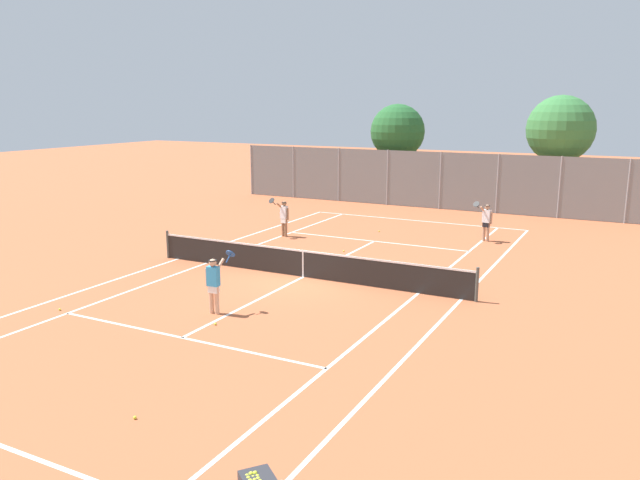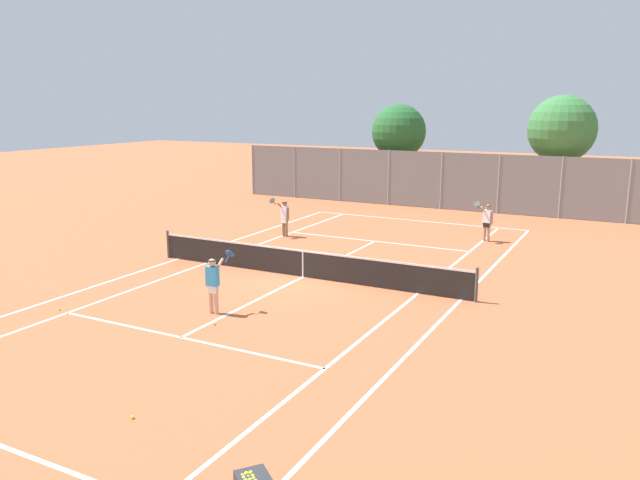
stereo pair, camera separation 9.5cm
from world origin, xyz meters
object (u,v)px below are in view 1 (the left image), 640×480
object	(u,v)px
player_near_side	(214,282)
loose_tennis_ball_2	(215,324)
loose_tennis_ball_4	(379,231)
tree_behind_left	(397,134)
tennis_net	(303,263)
tree_behind_right	(561,131)
player_far_left	(284,216)
loose_tennis_ball_3	(135,418)
loose_tennis_ball_0	(60,309)
loose_tennis_ball_5	(344,251)
player_far_right	(486,220)
loose_tennis_ball_1	(365,273)

from	to	relation	value
player_near_side	loose_tennis_ball_2	world-z (taller)	player_near_side
loose_tennis_ball_4	tree_behind_left	distance (m)	10.87
tennis_net	tree_behind_right	xyz separation A→B (m)	(5.95, 17.81, 3.90)
player_far_left	loose_tennis_ball_3	distance (m)	16.70
loose_tennis_ball_0	loose_tennis_ball_3	xyz separation A→B (m)	(6.46, -3.78, 0.00)
loose_tennis_ball_4	loose_tennis_ball_5	bearing A→B (deg)	-86.88
tennis_net	tree_behind_right	bearing A→B (deg)	71.52
tennis_net	loose_tennis_ball_5	size ratio (longest dim) A/B	181.82
loose_tennis_ball_2	tree_behind_right	bearing A→B (deg)	75.99
player_far_left	player_far_right	xyz separation A→B (m)	(8.24, 3.18, 0.00)
tennis_net	player_near_side	world-z (taller)	player_near_side
tennis_net	loose_tennis_ball_4	world-z (taller)	tennis_net
tennis_net	tree_behind_left	distance (m)	18.72
tennis_net	player_far_right	xyz separation A→B (m)	(4.26, 8.65, 0.42)
loose_tennis_ball_1	tree_behind_right	size ratio (longest dim) A/B	0.01
player_near_side	tree_behind_right	world-z (taller)	tree_behind_right
tennis_net	tree_behind_right	world-z (taller)	tree_behind_right
loose_tennis_ball_1	loose_tennis_ball_2	distance (m)	6.77
player_far_right	loose_tennis_ball_1	distance (m)	7.79
tennis_net	tree_behind_left	bearing A→B (deg)	100.79
loose_tennis_ball_2	loose_tennis_ball_1	bearing A→B (deg)	76.85
player_far_right	loose_tennis_ball_1	size ratio (longest dim) A/B	26.88
player_far_right	tree_behind_left	world-z (taller)	tree_behind_left
player_near_side	tree_behind_left	bearing A→B (deg)	97.68
player_far_left	player_far_right	bearing A→B (deg)	21.10
loose_tennis_ball_1	loose_tennis_ball_4	size ratio (longest dim) A/B	1.00
player_far_right	loose_tennis_ball_1	world-z (taller)	player_far_right
loose_tennis_ball_3	tree_behind_right	xyz separation A→B (m)	(4.02, 27.92, 4.38)
tree_behind_left	loose_tennis_ball_0	bearing A→B (deg)	-92.55
player_far_left	loose_tennis_ball_1	bearing A→B (deg)	-35.85
tennis_net	player_far_left	size ratio (longest dim) A/B	6.76
loose_tennis_ball_0	tree_behind_right	bearing A→B (deg)	66.53
tennis_net	loose_tennis_ball_3	world-z (taller)	tennis_net
loose_tennis_ball_0	loose_tennis_ball_1	world-z (taller)	same
player_near_side	tree_behind_left	size ratio (longest dim) A/B	0.30
player_near_side	loose_tennis_ball_4	distance (m)	12.88
loose_tennis_ball_1	loose_tennis_ball_5	bearing A→B (deg)	127.82
loose_tennis_ball_0	loose_tennis_ball_4	distance (m)	15.23
tennis_net	loose_tennis_ball_0	world-z (taller)	tennis_net
player_near_side	tree_behind_left	xyz separation A→B (m)	(-3.04, 22.53, 3.13)
loose_tennis_ball_4	loose_tennis_ball_5	size ratio (longest dim) A/B	1.00
player_far_left	tree_behind_right	bearing A→B (deg)	51.14
loose_tennis_ball_2	loose_tennis_ball_4	bearing A→B (deg)	93.24
loose_tennis_ball_2	loose_tennis_ball_4	xyz separation A→B (m)	(-0.77, 13.63, 0.00)
loose_tennis_ball_1	tree_behind_left	world-z (taller)	tree_behind_left
player_near_side	tennis_net	bearing A→B (deg)	84.85
player_near_side	loose_tennis_ball_1	bearing A→B (deg)	69.80
tennis_net	player_far_left	distance (m)	6.78
loose_tennis_ball_2	tree_behind_left	world-z (taller)	tree_behind_left
loose_tennis_ball_1	tree_behind_right	xyz separation A→B (m)	(4.21, 16.47, 4.38)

